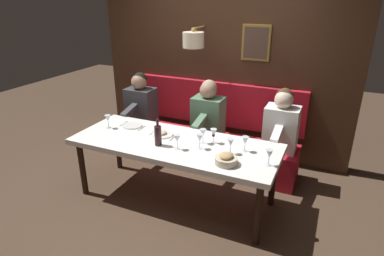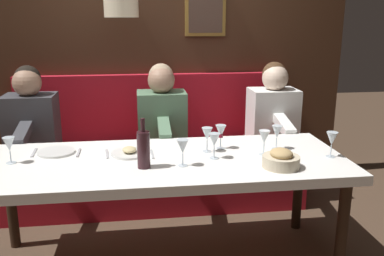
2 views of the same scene
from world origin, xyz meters
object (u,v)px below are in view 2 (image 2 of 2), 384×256
object	(u,v)px
wine_glass_1	(183,147)
wine_glass_5	(264,138)
diner_near	(162,115)
diner_middle	(31,119)
wine_glass_0	(221,132)
wine_glass_2	(332,139)
dining_table	(163,168)
wine_glass_7	(9,145)
wine_glass_3	(277,132)
wine_glass_4	(214,141)
wine_glass_6	(207,135)
wine_bottle	(144,149)
diner_nearest	(273,112)
bread_bowl	(281,159)

from	to	relation	value
wine_glass_1	wine_glass_5	size ratio (longest dim) A/B	1.00
diner_near	diner_middle	size ratio (longest dim) A/B	1.00
wine_glass_5	wine_glass_0	bearing A→B (deg)	55.54
diner_middle	wine_glass_2	size ratio (longest dim) A/B	4.82
diner_middle	wine_glass_2	bearing A→B (deg)	-115.64
wine_glass_5	diner_near	bearing A→B (deg)	33.85
diner_middle	dining_table	bearing A→B (deg)	-131.50
wine_glass_2	wine_glass_7	bearing A→B (deg)	85.82
wine_glass_3	wine_glass_1	bearing A→B (deg)	110.14
diner_near	wine_glass_4	world-z (taller)	diner_near
wine_glass_5	wine_glass_6	size ratio (longest dim) A/B	1.00
wine_glass_6	wine_bottle	distance (m)	0.49
diner_nearest	wine_glass_4	bearing A→B (deg)	143.26
diner_near	wine_glass_5	bearing A→B (deg)	-146.15
wine_glass_0	wine_glass_5	size ratio (longest dim) A/B	1.00
wine_glass_6	wine_bottle	bearing A→B (deg)	120.64
wine_glass_3	wine_glass_5	xyz separation A→B (m)	(-0.11, 0.12, 0.00)
diner_middle	wine_glass_1	xyz separation A→B (m)	(-1.03, -1.11, 0.04)
diner_nearest	wine_bottle	xyz separation A→B (m)	(-1.03, 1.13, 0.04)
diner_middle	wine_glass_1	distance (m)	1.51
wine_bottle	wine_glass_2	bearing A→B (deg)	-88.11
wine_glass_0	wine_glass_4	size ratio (longest dim) A/B	1.00
wine_glass_6	wine_glass_5	bearing A→B (deg)	-108.47
diner_near	diner_middle	bearing A→B (deg)	90.00
diner_near	wine_glass_1	world-z (taller)	diner_near
wine_bottle	bread_bowl	world-z (taller)	wine_bottle
diner_nearest	wine_glass_1	xyz separation A→B (m)	(-1.03, 0.90, 0.04)
wine_bottle	wine_glass_0	bearing A→B (deg)	-59.89
wine_glass_5	wine_bottle	bearing A→B (deg)	99.67
diner_middle	wine_glass_4	size ratio (longest dim) A/B	4.82
wine_glass_5	diner_nearest	bearing A→B (deg)	-21.69
diner_nearest	wine_glass_4	xyz separation A→B (m)	(-0.92, 0.69, 0.04)
diner_near	diner_nearest	bearing A→B (deg)	-90.00
wine_glass_1	dining_table	bearing A→B (deg)	37.05
wine_glass_2	wine_glass_1	bearing A→B (deg)	92.39
diner_near	wine_glass_0	xyz separation A→B (m)	(-0.72, -0.35, 0.04)
diner_nearest	bread_bowl	world-z (taller)	diner_nearest
wine_glass_3	wine_glass_5	bearing A→B (deg)	132.21
dining_table	bread_bowl	bearing A→B (deg)	-109.66
diner_near	wine_glass_6	bearing A→B (deg)	-162.20
diner_middle	wine_glass_5	world-z (taller)	diner_middle
wine_glass_3	wine_bottle	xyz separation A→B (m)	(-0.24, 0.89, -0.00)
wine_glass_3	bread_bowl	bearing A→B (deg)	165.56
wine_glass_7	wine_glass_4	bearing A→B (deg)	-93.49
diner_middle	wine_glass_4	distance (m)	1.61
wine_glass_6	dining_table	bearing A→B (deg)	109.17
dining_table	diner_nearest	size ratio (longest dim) A/B	2.92
wine_glass_4	wine_bottle	xyz separation A→B (m)	(-0.11, 0.44, -0.00)
wine_glass_5	wine_glass_6	xyz separation A→B (m)	(0.12, 0.35, 0.00)
diner_middle	wine_glass_0	bearing A→B (deg)	-117.41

